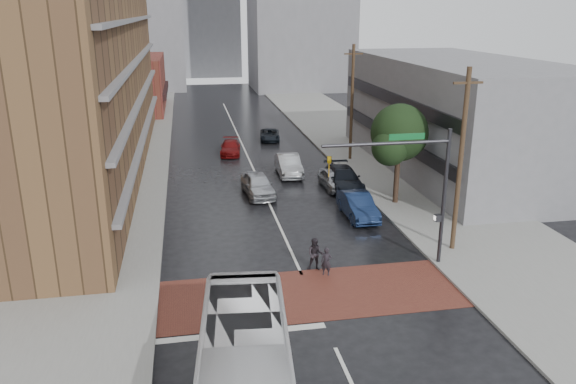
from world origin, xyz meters
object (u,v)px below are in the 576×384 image
object	(u,v)px
car_travel_a	(258,185)
car_travel_c	(230,148)
pedestrian_a	(326,262)
car_parked_far	(334,179)
car_travel_b	(289,165)
car_parked_mid	(344,179)
pedestrian_b	(315,254)
suv_travel	(270,135)
car_parked_near	(358,206)

from	to	relation	value
car_travel_a	car_travel_c	xyz separation A→B (m)	(-0.93, 12.51, -0.19)
car_travel_a	car_travel_c	size ratio (longest dim) A/B	1.10
car_travel_a	car_travel_c	distance (m)	12.54
pedestrian_a	car_travel_a	world-z (taller)	car_travel_a
car_travel_c	car_parked_far	world-z (taller)	car_parked_far
car_parked_far	pedestrian_a	bearing A→B (deg)	-108.28
car_travel_b	car_parked_mid	bearing A→B (deg)	-50.91
pedestrian_a	car_travel_b	world-z (taller)	car_travel_b
pedestrian_b	suv_travel	xyz separation A→B (m)	(2.19, 30.13, -0.28)
suv_travel	car_parked_mid	xyz separation A→B (m)	(2.96, -17.13, 0.21)
suv_travel	car_parked_near	bearing A→B (deg)	-77.18
pedestrian_a	car_travel_c	size ratio (longest dim) A/B	0.34
car_parked_mid	car_parked_far	distance (m)	0.72
pedestrian_b	car_travel_c	bearing A→B (deg)	114.50
car_travel_a	suv_travel	distance (m)	17.94
car_parked_mid	car_parked_far	world-z (taller)	car_parked_mid
car_travel_b	suv_travel	xyz separation A→B (m)	(0.40, 12.80, -0.24)
car_travel_c	suv_travel	distance (m)	6.75
car_parked_far	car_travel_b	bearing A→B (deg)	120.79
car_parked_mid	car_parked_far	size ratio (longest dim) A/B	1.30
car_travel_a	suv_travel	world-z (taller)	car_travel_a
pedestrian_b	car_travel_a	bearing A→B (deg)	115.38
car_travel_c	suv_travel	xyz separation A→B (m)	(4.44, 5.08, -0.05)
car_parked_near	car_parked_mid	xyz separation A→B (m)	(0.75, 6.00, 0.01)
suv_travel	car_parked_near	distance (m)	23.23
pedestrian_b	car_travel_c	xyz separation A→B (m)	(-2.25, 25.04, -0.23)
car_travel_a	car_parked_mid	distance (m)	6.49
pedestrian_a	suv_travel	xyz separation A→B (m)	(1.78, 30.82, -0.15)
pedestrian_b	car_parked_mid	world-z (taller)	pedestrian_b
car_travel_a	car_parked_mid	world-z (taller)	car_travel_a
car_travel_a	car_parked_far	distance (m)	5.82
pedestrian_a	car_travel_c	world-z (taller)	pedestrian_a
car_travel_b	car_parked_near	bearing A→B (deg)	-74.52
car_travel_c	car_parked_mid	size ratio (longest dim) A/B	0.80
car_travel_b	car_parked_near	world-z (taller)	car_travel_b
car_parked_mid	car_parked_far	bearing A→B (deg)	165.77
car_parked_near	car_parked_mid	size ratio (longest dim) A/B	0.87
pedestrian_b	car_travel_c	distance (m)	25.15
car_travel_a	car_travel_b	bearing A→B (deg)	51.83
car_travel_b	car_parked_far	bearing A→B (deg)	-55.91
pedestrian_a	car_parked_mid	xyz separation A→B (m)	(4.74, 13.70, 0.06)
suv_travel	car_parked_near	world-z (taller)	car_parked_near
pedestrian_a	suv_travel	size ratio (longest dim) A/B	0.35
pedestrian_a	car_parked_near	bearing A→B (deg)	85.46
car_travel_c	car_parked_mid	bearing A→B (deg)	-51.83
pedestrian_a	car_parked_mid	bearing A→B (deg)	93.80
car_travel_a	car_travel_b	world-z (taller)	car_travel_b
car_parked_mid	pedestrian_a	bearing A→B (deg)	-107.84
pedestrian_a	car_parked_near	world-z (taller)	car_parked_near
suv_travel	car_parked_far	world-z (taller)	car_parked_far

